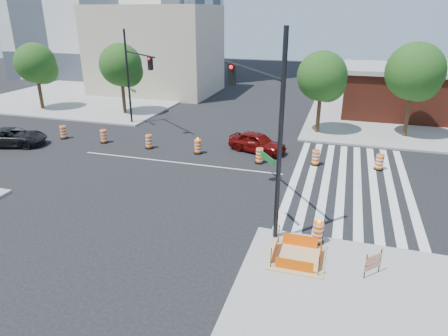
{
  "coord_description": "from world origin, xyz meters",
  "views": [
    {
      "loc": [
        10.15,
        -22.81,
        9.45
      ],
      "look_at": [
        4.24,
        -3.42,
        1.4
      ],
      "focal_mm": 32.0,
      "sensor_mm": 36.0,
      "label": 1
    }
  ],
  "objects_px": {
    "signal_pole_se": "(262,111)",
    "signal_pole_nw": "(134,71)",
    "red_coupe": "(257,142)",
    "dark_suv": "(12,137)"
  },
  "relations": [
    {
      "from": "signal_pole_se",
      "to": "signal_pole_nw",
      "type": "relative_size",
      "value": 1.12
    },
    {
      "from": "red_coupe",
      "to": "dark_suv",
      "type": "bearing_deg",
      "value": 120.38
    },
    {
      "from": "dark_suv",
      "to": "signal_pole_se",
      "type": "bearing_deg",
      "value": -124.02
    },
    {
      "from": "red_coupe",
      "to": "dark_suv",
      "type": "relative_size",
      "value": 0.87
    },
    {
      "from": "signal_pole_se",
      "to": "signal_pole_nw",
      "type": "height_order",
      "value": "signal_pole_se"
    },
    {
      "from": "dark_suv",
      "to": "signal_pole_se",
      "type": "height_order",
      "value": "signal_pole_se"
    },
    {
      "from": "dark_suv",
      "to": "signal_pole_se",
      "type": "xyz_separation_m",
      "value": [
        19.96,
        -5.85,
        4.71
      ]
    },
    {
      "from": "signal_pole_nw",
      "to": "signal_pole_se",
      "type": "bearing_deg",
      "value": -4.34
    },
    {
      "from": "red_coupe",
      "to": "signal_pole_nw",
      "type": "distance_m",
      "value": 12.25
    },
    {
      "from": "red_coupe",
      "to": "dark_suv",
      "type": "height_order",
      "value": "red_coupe"
    }
  ]
}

